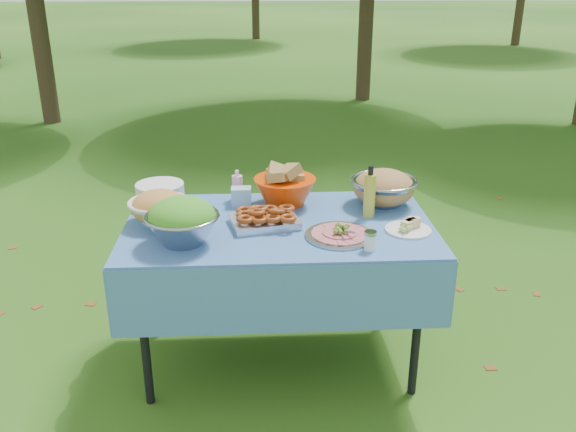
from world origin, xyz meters
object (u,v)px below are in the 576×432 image
object	(u,v)px
plate_stack	(160,194)
charcuterie_platter	(340,229)
salad_bowl	(182,221)
pasta_bowl_steel	(384,187)
oil_bottle	(370,191)
bread_bowl	(285,184)
picnic_table	(279,293)

from	to	relation	value
plate_stack	charcuterie_platter	distance (m)	0.98
salad_bowl	pasta_bowl_steel	distance (m)	1.07
pasta_bowl_steel	oil_bottle	size ratio (longest dim) A/B	1.32
plate_stack	pasta_bowl_steel	size ratio (longest dim) A/B	0.72
oil_bottle	salad_bowl	bearing A→B (deg)	-162.85
bread_bowl	oil_bottle	xyz separation A→B (m)	(0.40, -0.19, 0.02)
bread_bowl	plate_stack	bearing A→B (deg)	176.75
charcuterie_platter	oil_bottle	bearing A→B (deg)	53.90
charcuterie_platter	bread_bowl	bearing A→B (deg)	117.74
plate_stack	bread_bowl	size ratio (longest dim) A/B	0.77
bread_bowl	pasta_bowl_steel	world-z (taller)	bread_bowl
salad_bowl	charcuterie_platter	xyz separation A→B (m)	(0.70, 0.03, -0.07)
picnic_table	charcuterie_platter	size ratio (longest dim) A/B	4.62
bread_bowl	oil_bottle	distance (m)	0.44
plate_stack	pasta_bowl_steel	world-z (taller)	pasta_bowl_steel
bread_bowl	picnic_table	bearing A→B (deg)	-99.50
picnic_table	oil_bottle	bearing A→B (deg)	8.94
bread_bowl	oil_bottle	world-z (taller)	oil_bottle
bread_bowl	charcuterie_platter	bearing A→B (deg)	-62.26
pasta_bowl_steel	charcuterie_platter	world-z (taller)	pasta_bowl_steel
picnic_table	salad_bowl	size ratio (longest dim) A/B	4.53
bread_bowl	charcuterie_platter	xyz separation A→B (m)	(0.23, -0.43, -0.07)
salad_bowl	charcuterie_platter	size ratio (longest dim) A/B	1.02
salad_bowl	charcuterie_platter	world-z (taller)	salad_bowl
plate_stack	charcuterie_platter	bearing A→B (deg)	-28.30
salad_bowl	plate_stack	distance (m)	0.53
bread_bowl	salad_bowl	bearing A→B (deg)	-135.80
plate_stack	charcuterie_platter	xyz separation A→B (m)	(0.87, -0.47, -0.02)
picnic_table	bread_bowl	xyz separation A→B (m)	(0.04, 0.26, 0.49)
bread_bowl	charcuterie_platter	size ratio (longest dim) A/B	1.01
picnic_table	charcuterie_platter	xyz separation A→B (m)	(0.27, -0.17, 0.42)
pasta_bowl_steel	salad_bowl	bearing A→B (deg)	-156.02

